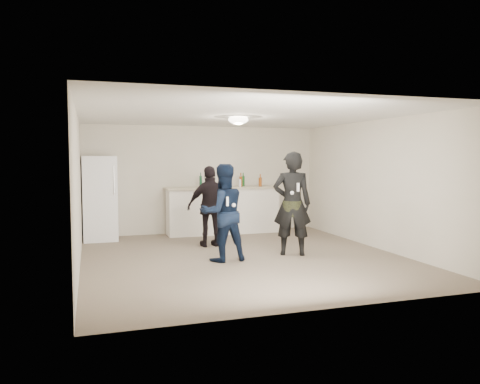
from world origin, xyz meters
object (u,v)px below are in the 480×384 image
object	(u,v)px
spectator	(211,206)
shaker	(207,184)
man	(223,213)
woman	(292,204)
counter	(223,211)
fridge	(100,198)

from	to	relation	value
spectator	shaker	bearing A→B (deg)	-103.04
man	woman	distance (m)	1.34
shaker	counter	bearing A→B (deg)	12.60
counter	fridge	size ratio (longest dim) A/B	1.44
woman	spectator	bearing A→B (deg)	-24.00
fridge	man	size ratio (longest dim) A/B	1.08
counter	woman	xyz separation A→B (m)	(0.52, -2.73, 0.41)
shaker	woman	xyz separation A→B (m)	(0.93, -2.64, -0.24)
shaker	man	world-z (taller)	man
shaker	woman	distance (m)	2.81
fridge	woman	distance (m)	4.22
counter	shaker	xyz separation A→B (m)	(-0.40, -0.09, 0.65)
counter	shaker	bearing A→B (deg)	-167.40
shaker	man	xyz separation A→B (m)	(-0.40, -2.73, -0.34)
fridge	shaker	size ratio (longest dim) A/B	10.59
fridge	woman	bearing A→B (deg)	-39.08
shaker	spectator	distance (m)	1.46
fridge	woman	xyz separation A→B (m)	(3.28, -2.66, 0.04)
shaker	man	size ratio (longest dim) A/B	0.10
spectator	fridge	bearing A→B (deg)	-36.04
fridge	spectator	size ratio (longest dim) A/B	1.12
shaker	woman	bearing A→B (deg)	-70.66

